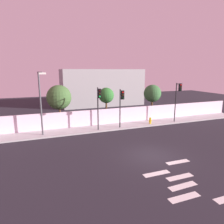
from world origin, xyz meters
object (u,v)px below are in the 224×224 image
object	(u,v)px
traffic_light_right	(121,101)
roadside_tree_leftmost	(59,97)
street_lamp_curbside	(41,99)
traffic_light_left	(178,94)
traffic_light_center	(99,100)
roadside_tree_midleft	(106,96)
roadside_tree_midright	(152,94)
fire_hydrant	(150,120)

from	to	relation	value
traffic_light_right	roadside_tree_leftmost	xyz separation A→B (m)	(-5.94, 4.17, 0.10)
street_lamp_curbside	traffic_light_left	bearing A→B (deg)	-1.54
roadside_tree_leftmost	traffic_light_left	bearing A→B (deg)	-15.95
traffic_light_center	traffic_light_right	distance (m)	2.51
traffic_light_right	roadside_tree_leftmost	distance (m)	7.26
traffic_light_right	roadside_tree_midleft	distance (m)	4.18
street_lamp_curbside	roadside_tree_midleft	size ratio (longest dim) A/B	1.42
roadside_tree_midright	roadside_tree_leftmost	bearing A→B (deg)	180.00
street_lamp_curbside	roadside_tree_midright	bearing A→B (deg)	13.46
traffic_light_center	fire_hydrant	bearing A→B (deg)	8.73
fire_hydrant	roadside_tree_midleft	xyz separation A→B (m)	(-4.44, 3.21, 2.78)
traffic_light_left	roadside_tree_midright	xyz separation A→B (m)	(-1.12, 3.84, -0.28)
street_lamp_curbside	roadside_tree_leftmost	world-z (taller)	street_lamp_curbside
traffic_light_right	street_lamp_curbside	bearing A→B (deg)	174.63
traffic_light_center	roadside_tree_midright	size ratio (longest dim) A/B	1.00
traffic_light_left	fire_hydrant	bearing A→B (deg)	169.22
traffic_light_left	street_lamp_curbside	bearing A→B (deg)	178.46
roadside_tree_leftmost	roadside_tree_midright	xyz separation A→B (m)	(12.31, -0.00, -0.05)
traffic_light_right	roadside_tree_midright	xyz separation A→B (m)	(6.37, 4.17, 0.05)
traffic_light_left	street_lamp_curbside	world-z (taller)	street_lamp_curbside
traffic_light_center	fire_hydrant	distance (m)	7.38
roadside_tree_midright	fire_hydrant	bearing A→B (deg)	-124.09
traffic_light_center	street_lamp_curbside	size ratio (longest dim) A/B	0.74
traffic_light_left	traffic_light_center	bearing A→B (deg)	-177.70
roadside_tree_leftmost	roadside_tree_midright	world-z (taller)	roadside_tree_leftmost
roadside_tree_midleft	traffic_light_left	bearing A→B (deg)	-26.40
roadside_tree_midright	traffic_light_left	bearing A→B (deg)	-73.75
street_lamp_curbside	roadside_tree_leftmost	xyz separation A→B (m)	(2.00, 3.42, -0.41)
roadside_tree_leftmost	traffic_light_right	bearing A→B (deg)	-35.06
traffic_light_center	roadside_tree_leftmost	world-z (taller)	roadside_tree_leftmost
traffic_light_right	roadside_tree_leftmost	world-z (taller)	roadside_tree_leftmost
fire_hydrant	roadside_tree_leftmost	distance (m)	11.00
roadside_tree_midright	traffic_light_right	bearing A→B (deg)	-146.78
traffic_light_center	fire_hydrant	world-z (taller)	traffic_light_center
traffic_light_right	fire_hydrant	bearing A→B (deg)	12.87
street_lamp_curbside	roadside_tree_midright	xyz separation A→B (m)	(14.31, 3.42, -0.47)
traffic_light_center	roadside_tree_midleft	xyz separation A→B (m)	(2.26, 4.24, -0.15)
traffic_light_right	roadside_tree_midright	size ratio (longest dim) A/B	0.94
traffic_light_right	traffic_light_left	bearing A→B (deg)	2.54
traffic_light_center	street_lamp_curbside	bearing A→B (deg)	171.46
traffic_light_center	fire_hydrant	xyz separation A→B (m)	(6.70, 1.03, -2.92)
traffic_light_right	fire_hydrant	size ratio (longest dim) A/B	5.56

